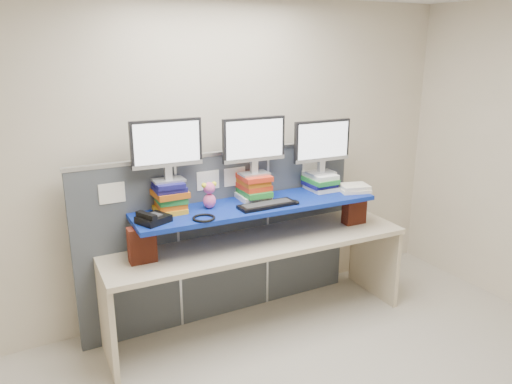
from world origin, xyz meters
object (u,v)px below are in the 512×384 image
monitor_right (322,144)px  keyboard (267,205)px  blue_board (256,206)px  desk_phone (153,219)px  monitor_left (167,147)px  monitor_center (254,142)px  desk (256,256)px

monitor_right → keyboard: bearing=-160.7°
blue_board → keyboard: 0.13m
desk_phone → blue_board: bearing=-20.2°
monitor_left → monitor_center: bearing=0.0°
blue_board → monitor_right: size_ratio=3.71×
desk → monitor_left: 1.23m
desk → blue_board: blue_board is taller
blue_board → monitor_center: 0.53m
monitor_center → blue_board: bearing=-108.5°
desk → blue_board: size_ratio=1.28×
blue_board → monitor_center: size_ratio=3.71×
blue_board → monitor_left: 0.90m
blue_board → desk_phone: size_ratio=7.64×
monitor_right → desk: bearing=-170.6°
desk_phone → keyboard: bearing=-27.4°
monitor_left → keyboard: 0.94m
monitor_center → keyboard: monitor_center is taller
monitor_center → desk_phone: (-0.95, -0.17, -0.46)m
keyboard → desk_phone: 0.95m
blue_board → monitor_left: bearing=170.5°
blue_board → desk_phone: (-0.90, -0.05, 0.05)m
blue_board → desk_phone: desk_phone is taller
monitor_left → desk_phone: 0.57m
desk → blue_board: 0.46m
monitor_center → keyboard: (-0.01, -0.23, -0.48)m
monitor_left → monitor_center: size_ratio=1.00×
desk → keyboard: 0.51m
monitor_right → desk_phone: bearing=-172.7°
desk_phone → monitor_left: bearing=21.1°
blue_board → monitor_left: size_ratio=3.71×
desk → monitor_center: (0.04, 0.12, 0.97)m
desk_phone → monitor_center: bearing=-13.4°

